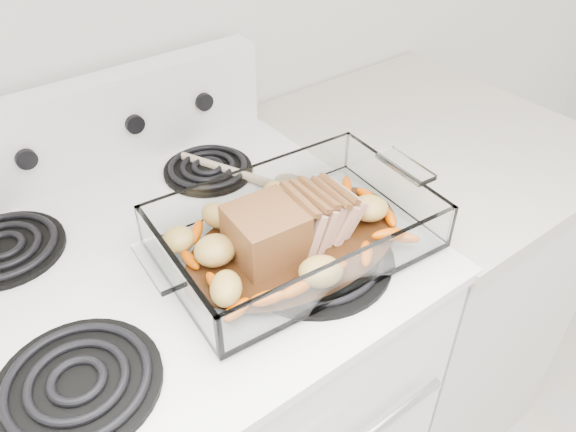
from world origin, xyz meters
TOP-DOWN VIEW (x-y plane):
  - electric_range at (0.00, 1.66)m, footprint 0.78×0.70m
  - counter_right at (0.67, 1.66)m, footprint 0.58×0.68m
  - baking_dish at (0.19, 1.53)m, footprint 0.41×0.27m
  - pork_roast at (0.16, 1.53)m, footprint 0.22×0.10m
  - roast_vegetables at (0.18, 1.57)m, footprint 0.35×0.19m
  - wooden_spoon at (0.25, 1.72)m, footprint 0.15×0.25m

SIDE VIEW (x-z plane):
  - counter_right at x=0.67m, z-range 0.00..0.93m
  - electric_range at x=0.00m, z-range -0.08..1.04m
  - wooden_spoon at x=0.25m, z-range 0.94..0.95m
  - baking_dish at x=0.19m, z-range 0.93..1.00m
  - roast_vegetables at x=0.18m, z-range 0.95..0.99m
  - pork_roast at x=0.16m, z-range 0.95..1.03m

